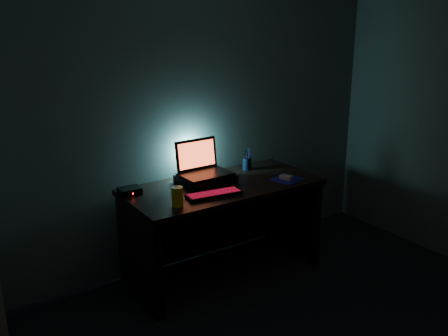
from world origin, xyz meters
The scene contains 10 objects.
room centered at (0.00, 0.00, 1.25)m, with size 3.50×4.00×2.50m.
desk centered at (0.00, 1.67, 0.49)m, with size 1.50×0.70×0.75m.
riser centered at (-0.09, 1.72, 0.78)m, with size 0.40×0.30×0.06m, color black.
laptop centered at (-0.09, 1.78, 0.87)m, with size 0.39×0.29×0.26m.
keyboard centered at (-0.19, 1.45, 0.76)m, with size 0.41×0.17×0.02m.
mousepad centered at (0.48, 1.44, 0.75)m, with size 0.22×0.20×0.00m, color #0E0F62.
mouse centered at (0.48, 1.44, 0.77)m, with size 0.06×0.10×0.03m, color gray.
pen_cup centered at (0.38, 1.82, 0.80)m, with size 0.07×0.07×0.10m, color black.
juice_glass centered at (-0.50, 1.41, 0.82)m, with size 0.08×0.08×0.13m, color yellow.
router centered at (-0.68, 1.80, 0.78)m, with size 0.16×0.13×0.05m.
Camera 1 is at (-1.97, -1.37, 1.98)m, focal length 40.00 mm.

